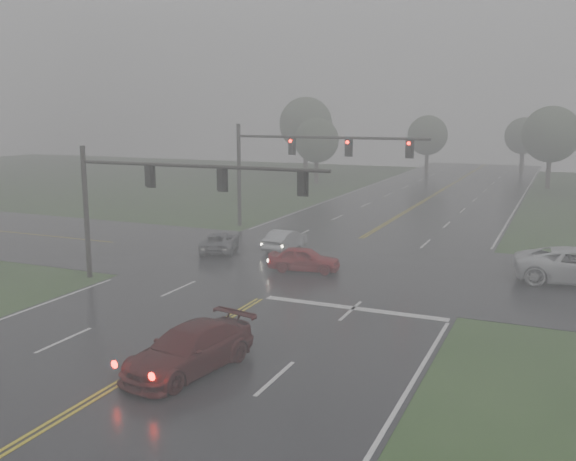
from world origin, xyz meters
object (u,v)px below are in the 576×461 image
at_px(sedan_red, 304,271).
at_px(car_grey, 220,252).
at_px(signal_gantry_near, 153,189).
at_px(sedan_maroon, 190,371).
at_px(sedan_silver, 285,250).
at_px(signal_gantry_far, 294,156).

relative_size(sedan_red, car_grey, 0.90).
bearing_deg(signal_gantry_near, car_grey, 97.22).
height_order(sedan_maroon, car_grey, sedan_maroon).
bearing_deg(sedan_silver, signal_gantry_near, 78.17).
relative_size(sedan_maroon, car_grey, 1.20).
bearing_deg(sedan_silver, sedan_red, 126.36).
bearing_deg(sedan_red, sedan_silver, 24.66).
relative_size(sedan_red, sedan_silver, 1.00).
bearing_deg(sedan_maroon, signal_gantry_far, 116.36).
relative_size(sedan_silver, car_grey, 0.90).
bearing_deg(signal_gantry_far, signal_gantry_near, -90.90).
height_order(sedan_maroon, sedan_silver, sedan_maroon).
height_order(signal_gantry_near, signal_gantry_far, signal_gantry_far).
bearing_deg(signal_gantry_far, car_grey, -98.55).
bearing_deg(signal_gantry_near, sedan_silver, 76.38).
relative_size(sedan_silver, signal_gantry_far, 0.27).
xyz_separation_m(car_grey, signal_gantry_far, (1.33, 8.81, 5.52)).
bearing_deg(sedan_maroon, sedan_red, 107.48).
bearing_deg(sedan_red, car_grey, 59.25).
distance_m(sedan_silver, car_grey, 4.15).
bearing_deg(sedan_maroon, sedan_silver, 115.26).
distance_m(signal_gantry_near, signal_gantry_far, 17.16).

